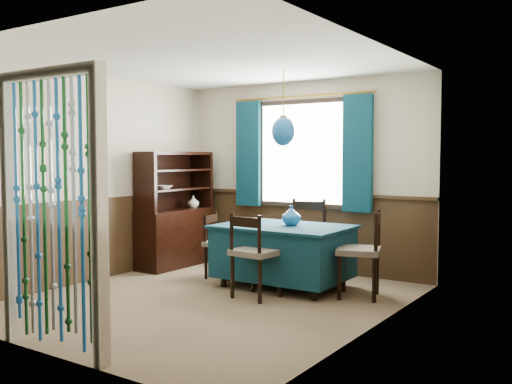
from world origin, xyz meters
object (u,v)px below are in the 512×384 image
Objects in this scene: vase_table at (291,216)px; vase_sideboard at (193,201)px; chair_near at (254,253)px; chair_left at (220,243)px; chair_right at (362,251)px; bowl_shelf at (164,187)px; dining_table at (283,251)px; sideboard at (175,226)px; chair_far at (306,236)px; pendant_lamp at (283,131)px.

vase_sideboard reaches higher than vase_table.
chair_left is (-0.95, 0.63, -0.06)m from chair_near.
bowl_shelf is at bearing 73.72° from chair_right.
dining_table is 7.33× the size of vase_table.
vase_table is at bearing -5.97° from sideboard.
sideboard reaches higher than chair_near.
bowl_shelf is (0.06, -0.29, 0.55)m from sideboard.
chair_far is 1.80m from vase_sideboard.
chair_near is 1.15m from chair_right.
vase_sideboard is (-1.85, 1.20, 0.40)m from chair_near.
sideboard reaches higher than vase_sideboard.
bowl_shelf is at bearing -100.70° from chair_left.
chair_left is 1.88m from chair_right.
chair_left is (-0.92, 0.01, 0.01)m from dining_table.
pendant_lamp reaches higher than chair_right.
pendant_lamp is at bearing -17.37° from vase_sideboard.
chair_far is 1.03× the size of chair_right.
sideboard reaches higher than chair_far.
vase_table is at bearing 89.79° from chair_near.
bowl_shelf reaches higher than chair_right.
vase_sideboard reaches higher than chair_far.
chair_far reaches higher than dining_table.
bowl_shelf reaches higher than chair_far.
chair_near is 1.31m from chair_far.
chair_near is 3.95× the size of bowl_shelf.
chair_far is 0.71m from vase_table.
chair_far is at bearing 12.93° from sideboard.
sideboard is 7.62× the size of vase_table.
vase_table is 1.11× the size of vase_sideboard.
bowl_shelf is at bearing -90.00° from vase_sideboard.
pendant_lamp is at bearing 75.08° from chair_right.
chair_far is 1.12× the size of pendant_lamp.
dining_table is at bearing 75.08° from chair_right.
sideboard is 0.46m from vase_sideboard.
dining_table is at bearing 76.08° from chair_left.
pendant_lamp reaches higher than dining_table.
chair_left is 1.01m from sideboard.
pendant_lamp reaches higher than vase_table.
vase_sideboard is (0.06, 0.32, 0.32)m from sideboard.
vase_sideboard is (-2.79, 0.52, 0.38)m from chair_right.
sideboard reaches higher than chair_left.
chair_right is (0.93, 0.67, 0.01)m from chair_near.
chair_left is 3.88× the size of vase_table.
vase_table is (0.05, 0.68, 0.34)m from chair_near.
sideboard reaches higher than chair_right.
vase_table reaches higher than chair_near.
sideboard is (-1.82, -0.43, 0.04)m from chair_far.
chair_left is at bearing 150.55° from chair_near.
pendant_lamp is at bearing 96.23° from chair_near.
chair_far is at bearing 98.49° from chair_near.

